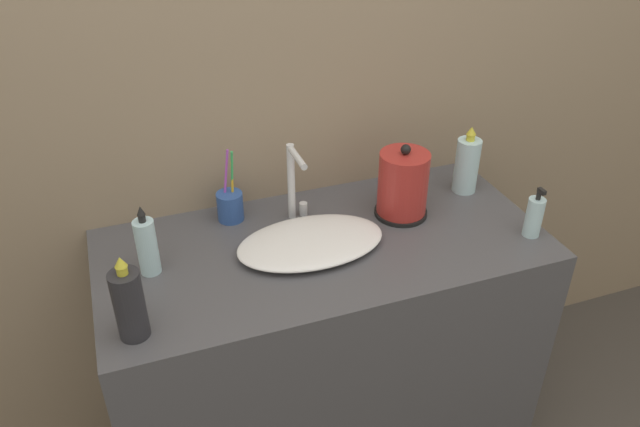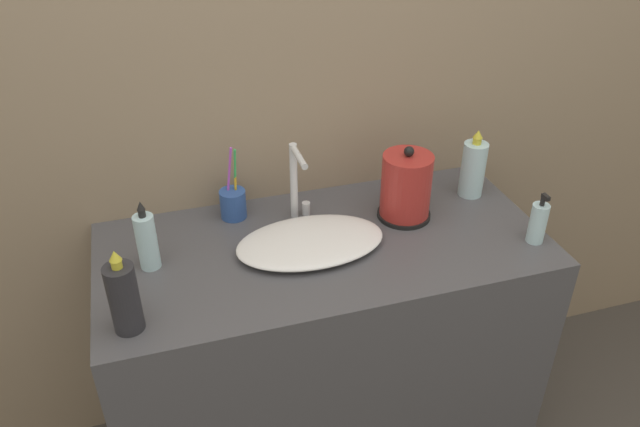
# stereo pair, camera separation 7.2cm
# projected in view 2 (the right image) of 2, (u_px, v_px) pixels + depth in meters

# --- Properties ---
(wall_back) EXTENTS (6.00, 0.04, 2.60)m
(wall_back) POSITION_uv_depth(u_px,v_px,m) (292.00, 42.00, 1.71)
(wall_back) COLOR gray
(wall_back) RESTS_ON ground_plane
(vanity_counter) EXTENTS (1.23, 0.58, 0.83)m
(vanity_counter) POSITION_uv_depth(u_px,v_px,m) (324.00, 352.00, 1.94)
(vanity_counter) COLOR #4C4C51
(vanity_counter) RESTS_ON ground_plane
(sink_basin) EXTENTS (0.41, 0.25, 0.04)m
(sink_basin) POSITION_uv_depth(u_px,v_px,m) (311.00, 242.00, 1.69)
(sink_basin) COLOR white
(sink_basin) RESTS_ON vanity_counter
(faucet) EXTENTS (0.06, 0.13, 0.23)m
(faucet) POSITION_uv_depth(u_px,v_px,m) (297.00, 180.00, 1.75)
(faucet) COLOR silver
(faucet) RESTS_ON vanity_counter
(electric_kettle) EXTENTS (0.16, 0.16, 0.23)m
(electric_kettle) POSITION_uv_depth(u_px,v_px,m) (406.00, 189.00, 1.78)
(electric_kettle) COLOR black
(electric_kettle) RESTS_ON vanity_counter
(toothbrush_cup) EXTENTS (0.08, 0.08, 0.22)m
(toothbrush_cup) POSITION_uv_depth(u_px,v_px,m) (233.00, 203.00, 1.81)
(toothbrush_cup) COLOR #2D519E
(toothbrush_cup) RESTS_ON vanity_counter
(lotion_bottle) EXTENTS (0.05, 0.05, 0.15)m
(lotion_bottle) POSITION_uv_depth(u_px,v_px,m) (538.00, 223.00, 1.69)
(lotion_bottle) COLOR silver
(lotion_bottle) RESTS_ON vanity_counter
(shampoo_bottle) EXTENTS (0.07, 0.07, 0.22)m
(shampoo_bottle) POSITION_uv_depth(u_px,v_px,m) (473.00, 168.00, 1.89)
(shampoo_bottle) COLOR silver
(shampoo_bottle) RESTS_ON vanity_counter
(mouthwash_bottle) EXTENTS (0.05, 0.05, 0.20)m
(mouthwash_bottle) POSITION_uv_depth(u_px,v_px,m) (147.00, 241.00, 1.58)
(mouthwash_bottle) COLOR silver
(mouthwash_bottle) RESTS_ON vanity_counter
(hand_cream_bottle) EXTENTS (0.07, 0.07, 0.22)m
(hand_cream_bottle) POSITION_uv_depth(u_px,v_px,m) (124.00, 297.00, 1.38)
(hand_cream_bottle) COLOR #28282D
(hand_cream_bottle) RESTS_ON vanity_counter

